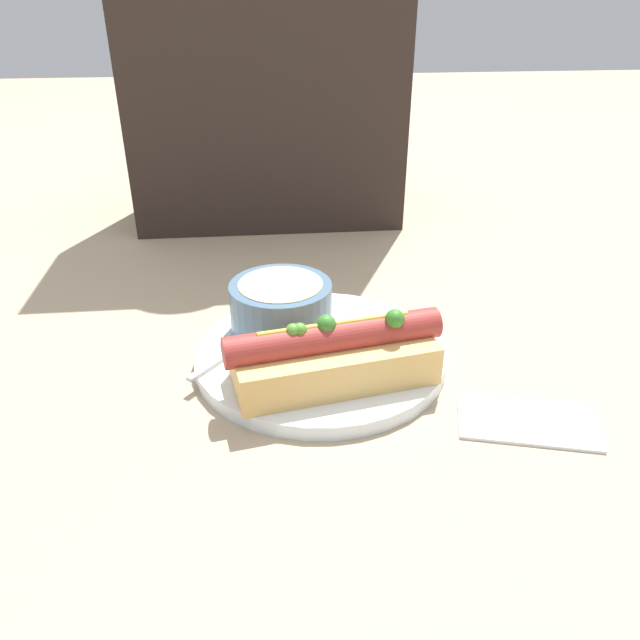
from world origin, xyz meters
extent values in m
plane|color=tan|center=(0.00, 0.00, 0.00)|extent=(4.00, 4.00, 0.00)
cylinder|color=white|center=(0.00, 0.00, 0.01)|extent=(0.24, 0.24, 0.01)
cube|color=#DBAD60|center=(0.01, -0.05, 0.03)|extent=(0.19, 0.10, 0.04)
cylinder|color=#9E332D|center=(0.01, -0.05, 0.06)|extent=(0.19, 0.06, 0.03)
sphere|color=#C63F1E|center=(0.00, -0.05, 0.07)|extent=(0.01, 0.01, 0.01)
sphere|color=#387A28|center=(0.06, -0.05, 0.07)|extent=(0.02, 0.02, 0.02)
sphere|color=#518C2D|center=(-0.03, -0.06, 0.07)|extent=(0.01, 0.01, 0.01)
sphere|color=#387A28|center=(0.00, -0.05, 0.07)|extent=(0.02, 0.02, 0.02)
sphere|color=#518C2D|center=(-0.02, -0.06, 0.07)|extent=(0.01, 0.01, 0.01)
cylinder|color=gold|center=(0.01, -0.05, 0.07)|extent=(0.13, 0.03, 0.01)
cylinder|color=slate|center=(-0.04, 0.04, 0.04)|extent=(0.10, 0.10, 0.05)
cylinder|color=#D1C184|center=(-0.04, 0.04, 0.06)|extent=(0.08, 0.08, 0.01)
cube|color=#B7B7BC|center=(-0.08, 0.00, 0.02)|extent=(0.08, 0.09, 0.00)
ellipsoid|color=#B7B7BC|center=(-0.04, 0.05, 0.02)|extent=(0.04, 0.04, 0.01)
cube|color=white|center=(0.17, -0.11, 0.00)|extent=(0.13, 0.09, 0.01)
cube|color=#2D231E|center=(-0.04, 0.43, 0.23)|extent=(0.39, 0.17, 0.47)
camera|label=1|loc=(-0.05, -0.51, 0.33)|focal=35.00mm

